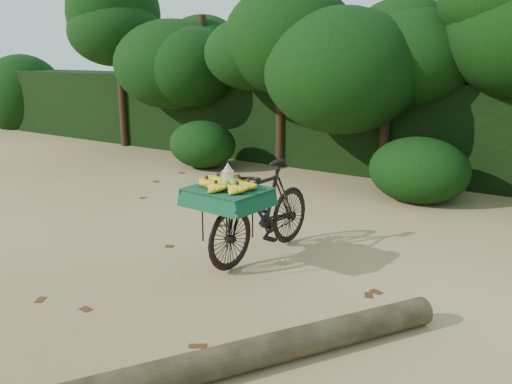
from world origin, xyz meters
The scene contains 7 objects.
ground centered at (0.00, 0.00, 0.00)m, with size 80.00×80.00×0.00m, color tan.
vendor_bicycle centered at (0.81, 0.83, 0.57)m, with size 0.83×1.89×1.12m.
fallen_log centered at (2.08, -1.14, 0.12)m, with size 0.24×0.24×3.32m, color brown.
hedge_backdrop centered at (0.00, 6.30, 0.90)m, with size 26.00×1.80×1.80m, color black.
tree_row centered at (-0.65, 5.50, 2.00)m, with size 14.50×2.00×4.00m, color black, non-canonical shape.
bush_clumps centered at (0.50, 4.30, 0.45)m, with size 8.80×1.70×0.90m, color black, non-canonical shape.
leaf_litter centered at (0.00, 0.65, 0.01)m, with size 7.00×7.30×0.01m, color #4B2914, non-canonical shape.
Camera 1 is at (4.17, -4.11, 2.31)m, focal length 38.00 mm.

